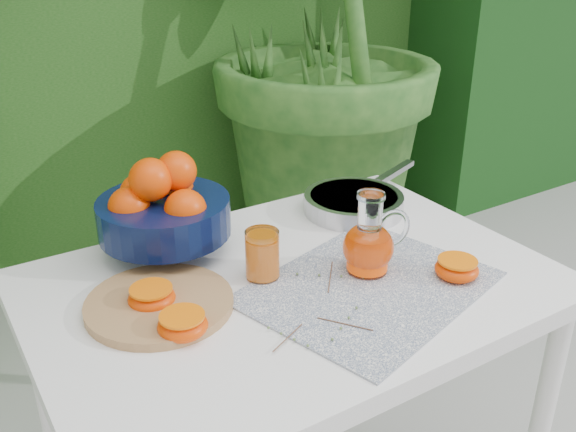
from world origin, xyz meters
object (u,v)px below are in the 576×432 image
cutting_board (159,304)px  juice_pitcher (369,245)px  fruit_bowl (162,208)px  saute_pan (354,202)px  white_table (293,314)px

cutting_board → juice_pitcher: size_ratio=1.61×
fruit_bowl → juice_pitcher: size_ratio=2.10×
saute_pan → fruit_bowl: bearing=173.8°
fruit_bowl → saute_pan: fruit_bowl is taller
saute_pan → juice_pitcher: bearing=-122.1°
white_table → fruit_bowl: fruit_bowl is taller
cutting_board → fruit_bowl: bearing=64.7°
white_table → cutting_board: (-0.26, 0.05, 0.09)m
cutting_board → juice_pitcher: juice_pitcher is taller
fruit_bowl → juice_pitcher: 0.43m
white_table → saute_pan: (0.30, 0.19, 0.11)m
white_table → cutting_board: bearing=170.1°
cutting_board → saute_pan: bearing=15.0°
cutting_board → fruit_bowl: size_ratio=0.77×
white_table → cutting_board: size_ratio=3.71×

